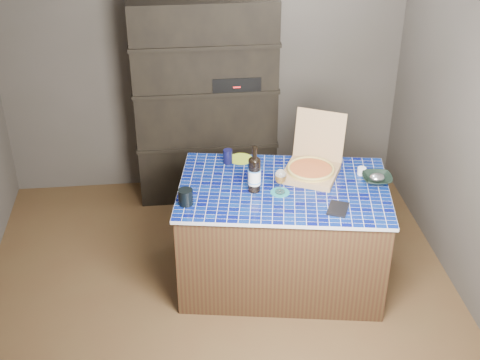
{
  "coord_description": "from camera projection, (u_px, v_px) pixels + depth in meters",
  "views": [
    {
      "loc": [
        -0.27,
        -3.74,
        3.25
      ],
      "look_at": [
        0.13,
        0.0,
        1.01
      ],
      "focal_mm": 50.0,
      "sensor_mm": 36.0,
      "label": 1
    }
  ],
  "objects": [
    {
      "name": "shelving_unit",
      "position": [
        206.0,
        101.0,
        5.72
      ],
      "size": [
        1.2,
        0.41,
        1.8
      ],
      "color": "black",
      "rests_on": "floor"
    },
    {
      "name": "dvd_case",
      "position": [
        338.0,
        209.0,
        4.44
      ],
      "size": [
        0.19,
        0.21,
        0.01
      ],
      "primitive_type": "cube",
      "rotation": [
        0.0,
        0.0,
        -0.41
      ],
      "color": "black",
      "rests_on": "kitchen_island"
    },
    {
      "name": "mead_bottle",
      "position": [
        254.0,
        174.0,
        4.58
      ],
      "size": [
        0.09,
        0.09,
        0.34
      ],
      "color": "black",
      "rests_on": "kitchen_island"
    },
    {
      "name": "green_trivet",
      "position": [
        241.0,
        159.0,
        5.04
      ],
      "size": [
        0.18,
        0.18,
        0.01
      ],
      "primitive_type": "cylinder",
      "color": "#A4C72A",
      "rests_on": "kitchen_island"
    },
    {
      "name": "white_jar",
      "position": [
        362.0,
        171.0,
        4.83
      ],
      "size": [
        0.06,
        0.06,
        0.05
      ],
      "primitive_type": "cylinder",
      "color": "white",
      "rests_on": "kitchen_island"
    },
    {
      "name": "foil_contents",
      "position": [
        377.0,
        177.0,
        4.73
      ],
      "size": [
        0.11,
        0.09,
        0.05
      ],
      "primitive_type": "ellipsoid",
      "color": "silver",
      "rests_on": "bowl"
    },
    {
      "name": "tumbler",
      "position": [
        186.0,
        197.0,
        4.47
      ],
      "size": [
        0.1,
        0.1,
        0.11
      ],
      "primitive_type": "cylinder",
      "color": "black",
      "rests_on": "kitchen_island"
    },
    {
      "name": "bowl",
      "position": [
        377.0,
        179.0,
        4.74
      ],
      "size": [
        0.23,
        0.23,
        0.05
      ],
      "primitive_type": "imported",
      "rotation": [
        0.0,
        0.0,
        -0.11
      ],
      "color": "black",
      "rests_on": "kitchen_island"
    },
    {
      "name": "kitchen_island",
      "position": [
        282.0,
        234.0,
        4.89
      ],
      "size": [
        1.61,
        1.16,
        0.81
      ],
      "rotation": [
        0.0,
        0.0,
        -0.17
      ],
      "color": "#3F2D19",
      "rests_on": "floor"
    },
    {
      "name": "wine_glass",
      "position": [
        281.0,
        177.0,
        4.56
      ],
      "size": [
        0.08,
        0.08,
        0.18
      ],
      "color": "white",
      "rests_on": "teal_trivet"
    },
    {
      "name": "pizza_box",
      "position": [
        312.0,
        167.0,
        4.82
      ],
      "size": [
        0.53,
        0.57,
        0.4
      ],
      "rotation": [
        0.0,
        0.0,
        -0.45
      ],
      "color": "tan",
      "rests_on": "kitchen_island"
    },
    {
      "name": "navy_cup",
      "position": [
        228.0,
        156.0,
        4.96
      ],
      "size": [
        0.07,
        0.07,
        0.11
      ],
      "primitive_type": "cylinder",
      "color": "black",
      "rests_on": "kitchen_island"
    },
    {
      "name": "teal_trivet",
      "position": [
        280.0,
        192.0,
        4.62
      ],
      "size": [
        0.13,
        0.13,
        0.01
      ],
      "primitive_type": "cylinder",
      "color": "#177378",
      "rests_on": "kitchen_island"
    },
    {
      "name": "room",
      "position": [
        219.0,
        149.0,
        4.24
      ],
      "size": [
        3.5,
        3.5,
        3.5
      ],
      "color": "#503C22",
      "rests_on": "ground"
    }
  ]
}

